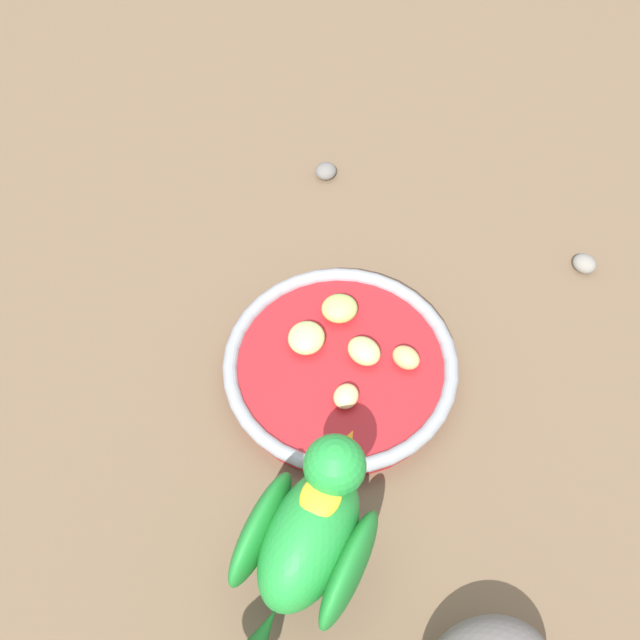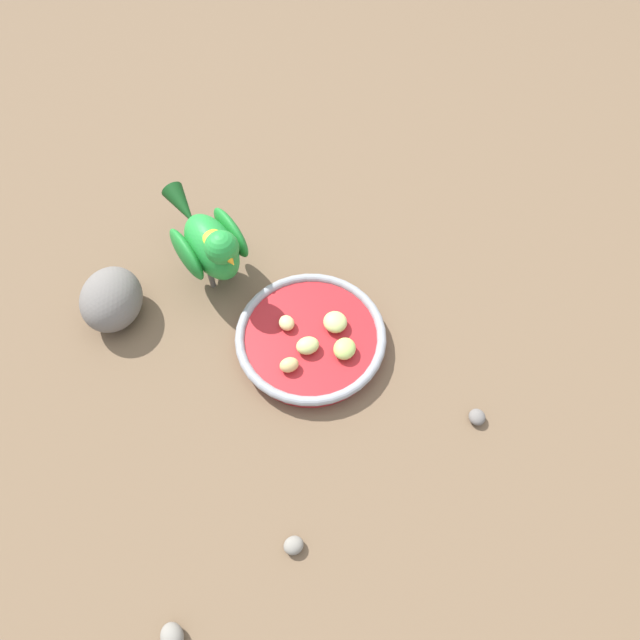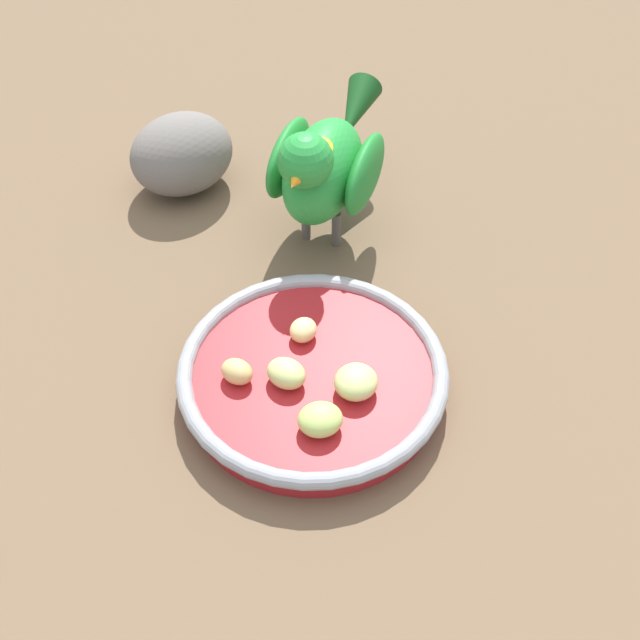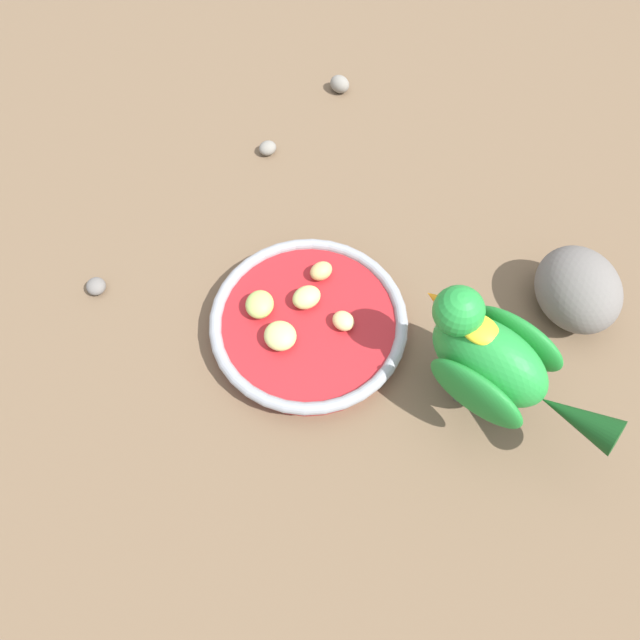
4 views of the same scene
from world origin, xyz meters
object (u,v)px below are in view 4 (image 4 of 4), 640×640
object	(u,v)px
parrot	(493,360)
apple_piece_3	(343,321)
pebble_2	(268,148)
pebble_1	(96,286)
apple_piece_4	(260,304)
apple_piece_2	(324,272)
pebble_0	(340,84)
feeding_bowl	(309,323)
apple_piece_1	(306,297)
apple_piece_0	(280,336)
rock_large	(578,289)

from	to	relation	value
parrot	apple_piece_3	bearing A→B (deg)	12.84
parrot	pebble_2	size ratio (longest dim) A/B	8.52
apple_piece_3	pebble_1	size ratio (longest dim) A/B	1.07
apple_piece_4	parrot	size ratio (longest dim) A/B	0.17
apple_piece_2	pebble_0	size ratio (longest dim) A/B	0.90
apple_piece_2	parrot	distance (m)	0.21
feeding_bowl	apple_piece_1	world-z (taller)	apple_piece_1
pebble_0	feeding_bowl	bearing A→B (deg)	-71.45
apple_piece_0	parrot	size ratio (longest dim) A/B	0.17
feeding_bowl	parrot	world-z (taller)	parrot
parrot	rock_large	bearing A→B (deg)	-98.58
apple_piece_1	apple_piece_4	xyz separation A→B (m)	(-0.04, -0.03, 0.00)
parrot	pebble_1	bearing A→B (deg)	23.06
apple_piece_3	parrot	distance (m)	0.16
apple_piece_4	pebble_2	world-z (taller)	apple_piece_4
apple_piece_2	pebble_0	bearing A→B (deg)	110.36
rock_large	pebble_1	xyz separation A→B (m)	(-0.51, -0.21, -0.03)
feeding_bowl	apple_piece_1	bearing A→B (deg)	120.30
feeding_bowl	apple_piece_4	size ratio (longest dim) A/B	6.36
apple_piece_0	apple_piece_3	bearing A→B (deg)	40.35
apple_piece_1	pebble_2	distance (m)	0.26
apple_piece_2	pebble_1	size ratio (longest dim) A/B	1.15
feeding_bowl	apple_piece_2	size ratio (longest dim) A/B	8.11
apple_piece_1	rock_large	bearing A→B (deg)	25.72
feeding_bowl	pebble_1	distance (m)	0.26
parrot	rock_large	world-z (taller)	parrot
parrot	pebble_0	distance (m)	0.50
apple_piece_2	pebble_0	distance (m)	0.35
apple_piece_1	apple_piece_4	distance (m)	0.05
rock_large	parrot	bearing A→B (deg)	-114.20
apple_piece_2	pebble_1	xyz separation A→B (m)	(-0.24, -0.11, -0.02)
feeding_bowl	pebble_1	size ratio (longest dim) A/B	9.37
apple_piece_3	apple_piece_4	bearing A→B (deg)	-167.60
apple_piece_0	apple_piece_1	bearing A→B (deg)	84.70
apple_piece_2	rock_large	xyz separation A→B (m)	(0.27, 0.09, 0.01)
apple_piece_1	pebble_2	xyz separation A→B (m)	(-0.16, 0.21, -0.03)
rock_large	pebble_1	size ratio (longest dim) A/B	4.50
parrot	rock_large	xyz separation A→B (m)	(0.07, 0.15, -0.04)
feeding_bowl	pebble_2	xyz separation A→B (m)	(-0.17, 0.23, -0.01)
apple_piece_0	parrot	bearing A→B (deg)	10.32
apple_piece_3	pebble_0	distance (m)	0.41
apple_piece_0	apple_piece_3	distance (m)	0.07
rock_large	pebble_2	distance (m)	0.43
apple_piece_2	feeding_bowl	bearing A→B (deg)	-82.04
apple_piece_1	rock_large	world-z (taller)	rock_large
apple_piece_3	pebble_2	distance (m)	0.30
apple_piece_3	pebble_2	size ratio (longest dim) A/B	1.03
apple_piece_1	pebble_1	distance (m)	0.25
rock_large	pebble_2	size ratio (longest dim) A/B	4.32
apple_piece_0	apple_piece_2	distance (m)	0.09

